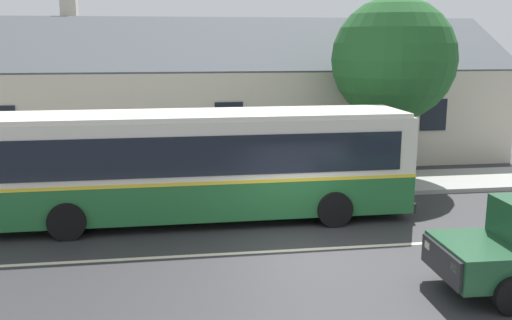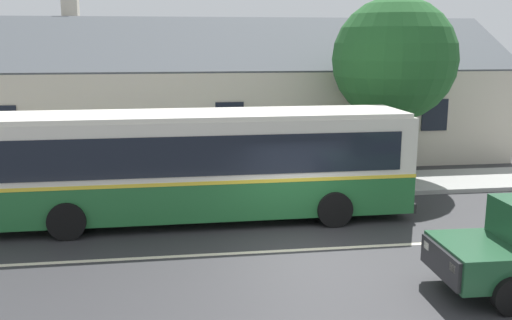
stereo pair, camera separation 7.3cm
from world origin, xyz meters
TOP-DOWN VIEW (x-y plane):
  - ground_plane at (0.00, 0.00)m, footprint 300.00×300.00m
  - sidewalk_far at (0.00, 6.00)m, footprint 60.00×3.00m
  - lane_divider_stripe at (0.00, 0.00)m, footprint 60.00×0.16m
  - community_building at (-1.07, 13.39)m, footprint 24.70×9.24m
  - transit_bus at (-2.65, 2.90)m, footprint 12.43×2.83m
  - bench_by_building at (-7.95, 5.99)m, footprint 1.59×0.51m
  - bench_down_street at (-3.87, 5.33)m, footprint 1.83×0.51m
  - street_tree_primary at (4.84, 7.07)m, footprint 4.54×4.54m
  - bus_stop_sign at (3.99, 4.99)m, footprint 0.36×0.07m

SIDE VIEW (x-z plane):
  - ground_plane at x=0.00m, z-range 0.00..0.00m
  - lane_divider_stripe at x=0.00m, z-range 0.00..0.01m
  - sidewalk_far at x=0.00m, z-range 0.00..0.15m
  - bench_by_building at x=-7.95m, z-range 0.09..1.03m
  - bench_down_street at x=-3.87m, z-range 0.11..1.05m
  - bus_stop_sign at x=3.99m, z-range 0.44..2.84m
  - transit_bus at x=-2.65m, z-range 0.12..3.25m
  - community_building at x=-1.07m, z-range -1.52..5.69m
  - street_tree_primary at x=4.84m, z-range 1.08..7.80m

